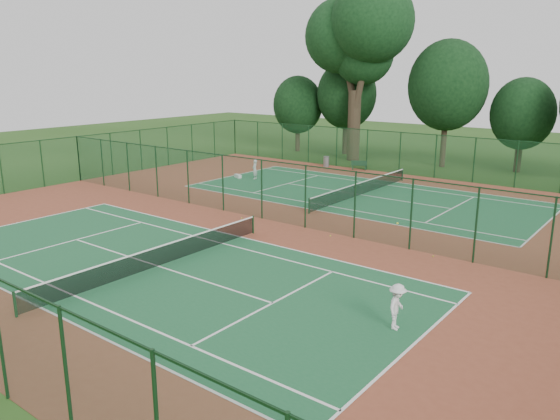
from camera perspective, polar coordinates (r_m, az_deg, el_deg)
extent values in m
plane|color=#254B17|center=(30.94, 0.30, -1.36)|extent=(120.00, 120.00, 0.00)
cube|color=brown|center=(30.94, 0.30, -1.36)|extent=(40.00, 36.00, 0.01)
cube|color=#1D5C34|center=(24.74, -12.53, -5.78)|extent=(23.77, 10.97, 0.01)
cube|color=#1F6439|center=(38.26, 8.52, 1.57)|extent=(23.77, 10.97, 0.01)
cube|color=#1B522A|center=(45.90, 14.16, 5.63)|extent=(40.00, 0.02, 3.50)
cube|color=#14391C|center=(45.68, 14.29, 7.74)|extent=(40.00, 0.05, 0.05)
cube|color=#164323|center=(45.32, -20.30, 5.06)|extent=(0.02, 36.00, 3.50)
cube|color=#163E1E|center=(45.10, -20.49, 7.20)|extent=(0.05, 36.00, 0.05)
cube|color=#174629|center=(30.51, 0.31, 1.80)|extent=(40.00, 0.02, 3.50)
cube|color=#13351C|center=(30.18, 0.31, 4.97)|extent=(40.00, 0.05, 0.05)
cylinder|color=#163E1E|center=(21.39, -25.96, -8.86)|extent=(0.10, 0.10, 0.97)
cylinder|color=#163E1E|center=(28.86, -2.83, -1.54)|extent=(0.10, 0.10, 0.97)
cube|color=black|center=(24.58, -12.59, -4.75)|extent=(0.02, 12.80, 0.85)
cube|color=white|center=(24.45, -12.64, -3.79)|extent=(0.04, 12.80, 0.06)
cylinder|color=#13341D|center=(32.85, 3.06, 0.43)|extent=(0.10, 0.10, 0.97)
cylinder|color=#13341D|center=(43.76, 12.67, 3.62)|extent=(0.10, 0.10, 0.97)
cube|color=black|center=(38.16, 8.55, 2.26)|extent=(0.02, 12.80, 0.85)
cube|color=white|center=(38.07, 8.57, 2.90)|extent=(0.04, 12.80, 0.06)
imported|color=silver|center=(18.73, 12.13, -9.86)|extent=(0.75, 1.11, 1.58)
imported|color=silver|center=(43.31, -2.66, 4.27)|extent=(0.54, 0.66, 1.56)
cylinder|color=slate|center=(49.26, 4.86, 5.08)|extent=(0.66, 0.66, 0.92)
cube|color=#12341D|center=(47.99, 7.62, 4.44)|extent=(0.22, 0.36, 0.41)
cube|color=#12341D|center=(47.89, 8.92, 4.38)|extent=(0.22, 0.36, 0.41)
cube|color=#12341D|center=(47.90, 8.28, 4.67)|extent=(1.40, 0.91, 0.05)
cube|color=#12341D|center=(47.69, 8.27, 4.88)|extent=(1.26, 0.60, 0.41)
cube|color=white|center=(44.03, -4.43, 3.55)|extent=(0.80, 0.52, 0.28)
sphere|color=gold|center=(28.54, 5.29, -2.69)|extent=(0.07, 0.07, 0.07)
sphere|color=gold|center=(26.33, 15.71, -4.67)|extent=(0.07, 0.07, 0.07)
sphere|color=#CCE334|center=(31.88, -4.02, -0.84)|extent=(0.07, 0.07, 0.07)
cylinder|color=#32271B|center=(52.90, 7.73, 8.73)|extent=(1.21, 1.21, 6.59)
cylinder|color=#32271B|center=(53.44, 7.15, 14.11)|extent=(2.23, 0.66, 6.55)
cylinder|color=#32271B|center=(51.97, 8.77, 14.41)|extent=(2.09, 0.61, 7.11)
sphere|color=black|center=(53.92, 6.53, 17.63)|extent=(7.03, 7.03, 7.03)
sphere|color=black|center=(51.83, 9.62, 18.88)|extent=(7.47, 7.47, 7.47)
sphere|color=black|center=(53.33, 8.68, 15.83)|extent=(5.71, 5.71, 5.71)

